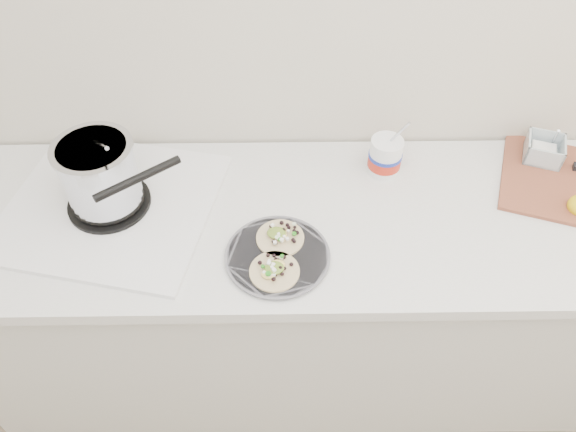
{
  "coord_description": "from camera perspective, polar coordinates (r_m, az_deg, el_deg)",
  "views": [
    {
      "loc": [
        -0.18,
        0.32,
        2.11
      ],
      "look_at": [
        -0.17,
        1.36,
        0.96
      ],
      "focal_mm": 35.0,
      "sensor_mm": 36.0,
      "label": 1
    }
  ],
  "objects": [
    {
      "name": "stove",
      "position": [
        1.67,
        -18.22,
        3.0
      ],
      "size": [
        0.69,
        0.66,
        0.28
      ],
      "rotation": [
        0.0,
        0.0,
        -0.22
      ],
      "color": "silver",
      "rests_on": "counter"
    },
    {
      "name": "tub",
      "position": [
        1.74,
        9.96,
        6.18
      ],
      "size": [
        0.1,
        0.1,
        0.23
      ],
      "rotation": [
        0.0,
        0.0,
        -0.01
      ],
      "color": "white",
      "rests_on": "counter"
    },
    {
      "name": "taco_plate",
      "position": [
        1.52,
        -1.08,
        -3.9
      ],
      "size": [
        0.29,
        0.29,
        0.04
      ],
      "rotation": [
        0.0,
        0.0,
        -0.4
      ],
      "color": "#5E5D64",
      "rests_on": "counter"
    },
    {
      "name": "counter",
      "position": [
        2.0,
        4.79,
        -8.22
      ],
      "size": [
        2.44,
        0.66,
        0.9
      ],
      "color": "beige",
      "rests_on": "ground"
    }
  ]
}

